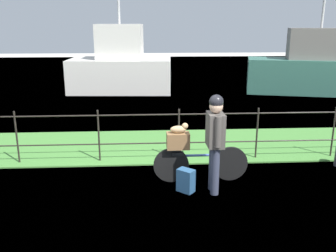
# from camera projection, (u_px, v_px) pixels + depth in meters

# --- Properties ---
(ground_plane) EXTENTS (60.00, 60.00, 0.00)m
(ground_plane) POSITION_uv_depth(u_px,v_px,m) (138.00, 204.00, 5.87)
(ground_plane) COLOR beige
(grass_strip) EXTENTS (27.00, 2.40, 0.03)m
(grass_strip) POSITION_uv_depth(u_px,v_px,m) (140.00, 146.00, 8.59)
(grass_strip) COLOR #478438
(grass_strip) RESTS_ON ground
(harbor_water) EXTENTS (30.00, 30.00, 0.00)m
(harbor_water) POSITION_uv_depth(u_px,v_px,m) (143.00, 86.00, 16.63)
(harbor_water) COLOR slate
(harbor_water) RESTS_ON ground
(iron_fence) EXTENTS (18.04, 0.04, 1.10)m
(iron_fence) POSITION_uv_depth(u_px,v_px,m) (139.00, 132.00, 7.52)
(iron_fence) COLOR #28231E
(iron_fence) RESTS_ON ground
(bicycle_main) EXTENTS (1.71, 0.16, 0.64)m
(bicycle_main) POSITION_uv_depth(u_px,v_px,m) (200.00, 163.00, 6.64)
(bicycle_main) COLOR black
(bicycle_main) RESTS_ON ground
(wooden_crate) EXTENTS (0.40, 0.25, 0.28)m
(wooden_crate) POSITION_uv_depth(u_px,v_px,m) (178.00, 141.00, 6.50)
(wooden_crate) COLOR brown
(wooden_crate) RESTS_ON bicycle_main
(terrier_dog) EXTENTS (0.32, 0.14, 0.18)m
(terrier_dog) POSITION_uv_depth(u_px,v_px,m) (180.00, 129.00, 6.44)
(terrier_dog) COLOR tan
(terrier_dog) RESTS_ON wooden_crate
(cyclist_person) EXTENTS (0.26, 0.54, 1.68)m
(cyclist_person) POSITION_uv_depth(u_px,v_px,m) (215.00, 135.00, 6.04)
(cyclist_person) COLOR #383D51
(cyclist_person) RESTS_ON ground
(backpack_on_paving) EXTENTS (0.33, 0.32, 0.40)m
(backpack_on_paving) POSITION_uv_depth(u_px,v_px,m) (186.00, 180.00, 6.26)
(backpack_on_paving) COLOR #28517A
(backpack_on_paving) RESTS_ON ground
(moored_boat_near) EXTENTS (4.26, 2.50, 4.33)m
(moored_boat_near) POSITION_uv_depth(u_px,v_px,m) (121.00, 67.00, 15.28)
(moored_boat_near) COLOR silver
(moored_boat_near) RESTS_ON ground
(moored_boat_mid) EXTENTS (5.67, 2.94, 4.18)m
(moored_boat_mid) POSITION_uv_depth(u_px,v_px,m) (317.00, 70.00, 14.80)
(moored_boat_mid) COLOR #336656
(moored_boat_mid) RESTS_ON ground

